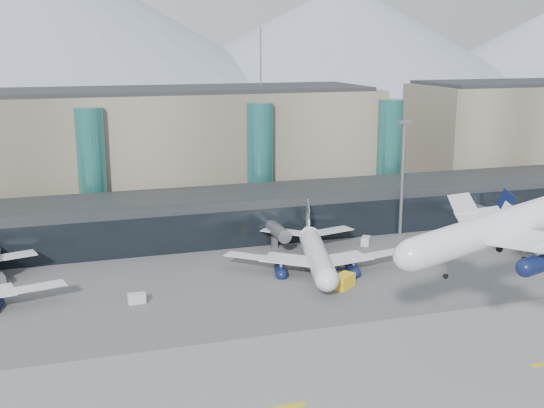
{
  "coord_description": "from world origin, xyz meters",
  "views": [
    {
      "loc": [
        -42.05,
        -83.93,
        41.96
      ],
      "look_at": [
        -5.29,
        32.0,
        13.2
      ],
      "focal_mm": 45.0,
      "sensor_mm": 36.0,
      "label": 1
    }
  ],
  "objects": [
    {
      "name": "concourse",
      "position": [
        -0.02,
        57.73,
        4.97
      ],
      "size": [
        170.0,
        27.0,
        10.0
      ],
      "color": "black",
      "rests_on": "ground"
    },
    {
      "name": "lightmast_mid",
      "position": [
        30.0,
        48.0,
        14.42
      ],
      "size": [
        3.0,
        1.2,
        25.6
      ],
      "color": "slate",
      "rests_on": "ground"
    },
    {
      "name": "veh_g",
      "position": [
        6.45,
        31.01,
        0.78
      ],
      "size": [
        2.75,
        3.08,
        1.55
      ],
      "primitive_type": "cube",
      "rotation": [
        0.0,
        0.0,
        -1.0
      ],
      "color": "#BCBCBC",
      "rests_on": "ground"
    },
    {
      "name": "runway_strip",
      "position": [
        0.0,
        -15.0,
        0.02
      ],
      "size": [
        400.0,
        40.0,
        0.04
      ],
      "primitive_type": "cube",
      "color": "slate",
      "rests_on": "ground"
    },
    {
      "name": "veh_a",
      "position": [
        -31.35,
        24.0,
        0.8
      ],
      "size": [
        2.89,
        1.67,
        1.61
      ],
      "primitive_type": "cube",
      "rotation": [
        0.0,
        0.0,
        0.02
      ],
      "color": "#BCBCBC",
      "rests_on": "ground"
    },
    {
      "name": "terminal_east",
      "position": [
        95.0,
        90.0,
        15.44
      ],
      "size": [
        70.0,
        30.0,
        31.0
      ],
      "color": "gray",
      "rests_on": "ground"
    },
    {
      "name": "veh_b",
      "position": [
        -2.99,
        38.98,
        0.67
      ],
      "size": [
        1.95,
        2.6,
        1.34
      ],
      "primitive_type": "cube",
      "rotation": [
        0.0,
        0.0,
        1.33
      ],
      "color": "yellow",
      "rests_on": "ground"
    },
    {
      "name": "veh_h",
      "position": [
        4.29,
        20.33,
        1.2
      ],
      "size": [
        4.83,
        4.4,
        2.39
      ],
      "primitive_type": "cube",
      "rotation": [
        0.0,
        0.0,
        0.64
      ],
      "color": "yellow",
      "rests_on": "ground"
    },
    {
      "name": "hero_jet",
      "position": [
        15.88,
        -11.37,
        20.31
      ],
      "size": [
        36.65,
        37.82,
        12.18
      ],
      "rotation": [
        0.0,
        -0.19,
        0.02
      ],
      "color": "silver",
      "rests_on": "ground"
    },
    {
      "name": "terminal_main",
      "position": [
        -25.0,
        90.0,
        15.44
      ],
      "size": [
        130.0,
        30.0,
        31.0
      ],
      "color": "gray",
      "rests_on": "ground"
    },
    {
      "name": "veh_c",
      "position": [
        4.32,
        29.01,
        0.89
      ],
      "size": [
        3.5,
        2.38,
        1.77
      ],
      "primitive_type": "cube",
      "rotation": [
        0.0,
        0.0,
        -0.23
      ],
      "color": "#525358",
      "rests_on": "ground"
    },
    {
      "name": "veh_d",
      "position": [
        19.2,
        43.04,
        0.87
      ],
      "size": [
        3.04,
        3.44,
        1.74
      ],
      "primitive_type": "cube",
      "rotation": [
        0.0,
        0.0,
        0.99
      ],
      "color": "#BCBCBC",
      "rests_on": "ground"
    },
    {
      "name": "ground",
      "position": [
        0.0,
        0.0,
        0.0
      ],
      "size": [
        900.0,
        900.0,
        0.0
      ],
      "primitive_type": "plane",
      "color": "#515154",
      "rests_on": "ground"
    },
    {
      "name": "teal_towers",
      "position": [
        -14.99,
        74.01,
        14.01
      ],
      "size": [
        116.4,
        19.4,
        46.0
      ],
      "color": "#276D68",
      "rests_on": "ground"
    },
    {
      "name": "mountain_ridge",
      "position": [
        15.97,
        380.0,
        45.74
      ],
      "size": [
        910.0,
        400.0,
        110.0
      ],
      "color": "gray",
      "rests_on": "ground"
    },
    {
      "name": "runway_markings",
      "position": [
        -0.0,
        -15.0,
        0.05
      ],
      "size": [
        128.0,
        1.0,
        0.02
      ],
      "color": "gold",
      "rests_on": "ground"
    },
    {
      "name": "jet_parked_mid",
      "position": [
        3.47,
        32.44,
        4.46
      ],
      "size": [
        35.54,
        36.72,
        11.8
      ],
      "rotation": [
        0.0,
        0.0,
        1.32
      ],
      "color": "silver",
      "rests_on": "ground"
    }
  ]
}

